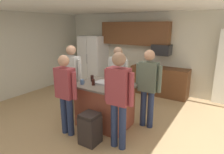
{
  "coord_description": "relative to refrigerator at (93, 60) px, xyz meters",
  "views": [
    {
      "loc": [
        2.49,
        -3.39,
        2.19
      ],
      "look_at": [
        0.24,
        0.19,
        1.05
      ],
      "focal_mm": 30.89,
      "sensor_mm": 36.0,
      "label": 1
    }
  ],
  "objects": [
    {
      "name": "person_guest_right",
      "position": [
        2.92,
        -3.07,
        0.12
      ],
      "size": [
        0.57,
        0.23,
        1.77
      ],
      "rotation": [
        0.0,
        0.0,
        2.44
      ],
      "color": "#232D4C",
      "rests_on": "ground"
    },
    {
      "name": "cabinet_run_lower",
      "position": [
        2.6,
        0.1,
        -0.46
      ],
      "size": [
        1.8,
        0.63,
        0.9
      ],
      "color": "brown",
      "rests_on": "ground"
    },
    {
      "name": "glass_short_whisky",
      "position": [
        2.5,
        -2.54,
        0.11
      ],
      "size": [
        0.07,
        0.07,
        0.12
      ],
      "color": "black",
      "rests_on": "kitchen_island"
    },
    {
      "name": "mug_ceramic_white",
      "position": [
        2.33,
        -2.24,
        0.1
      ],
      "size": [
        0.13,
        0.09,
        0.1
      ],
      "color": "white",
      "rests_on": "kitchen_island"
    },
    {
      "name": "mug_blue_stoneware",
      "position": [
        1.82,
        -2.75,
        0.1
      ],
      "size": [
        0.12,
        0.08,
        0.11
      ],
      "color": "#4C6B99",
      "rests_on": "kitchen_island"
    },
    {
      "name": "person_guest_left",
      "position": [
        1.27,
        -2.46,
        0.1
      ],
      "size": [
        0.57,
        0.23,
        1.74
      ],
      "rotation": [
        0.0,
        0.0,
        -0.03
      ],
      "color": "tan",
      "rests_on": "ground"
    },
    {
      "name": "trash_bin",
      "position": [
        2.4,
        -3.24,
        -0.61
      ],
      "size": [
        0.34,
        0.34,
        0.61
      ],
      "color": "black",
      "rests_on": "ground"
    },
    {
      "name": "tumbler_amber",
      "position": [
        2.61,
        -2.63,
        0.12
      ],
      "size": [
        0.06,
        0.06,
        0.14
      ],
      "color": "black",
      "rests_on": "kitchen_island"
    },
    {
      "name": "kitchen_island",
      "position": [
        2.24,
        -2.49,
        -0.42
      ],
      "size": [
        1.23,
        0.93,
        0.95
      ],
      "color": "brown",
      "rests_on": "ground"
    },
    {
      "name": "side_wall_left",
      "position": [
        -1.2,
        -2.38,
        0.39
      ],
      "size": [
        0.1,
        5.6,
        2.6
      ],
      "primitive_type": "cube",
      "color": "beige",
      "rests_on": "ground"
    },
    {
      "name": "ceiling",
      "position": [
        2.0,
        -2.38,
        1.69
      ],
      "size": [
        7.04,
        7.04,
        0.0
      ],
      "primitive_type": "plane",
      "color": "white"
    },
    {
      "name": "refrigerator",
      "position": [
        0.0,
        0.0,
        0.0
      ],
      "size": [
        0.93,
        0.76,
        1.81
      ],
      "color": "white",
      "rests_on": "ground"
    },
    {
      "name": "person_host_foreground",
      "position": [
        1.8,
        -3.23,
        0.04
      ],
      "size": [
        0.57,
        0.22,
        1.65
      ],
      "rotation": [
        0.0,
        0.0,
        1.04
      ],
      "color": "#232D4C",
      "rests_on": "ground"
    },
    {
      "name": "microwave_over_range",
      "position": [
        2.6,
        0.12,
        0.54
      ],
      "size": [
        0.56,
        0.4,
        0.32
      ],
      "primitive_type": "cube",
      "color": "black"
    },
    {
      "name": "back_wall",
      "position": [
        2.0,
        0.42,
        0.39
      ],
      "size": [
        6.4,
        0.1,
        2.6
      ],
      "primitive_type": "cube",
      "color": "beige",
      "rests_on": "ground"
    },
    {
      "name": "glass_pilsner",
      "position": [
        1.86,
        -2.44,
        0.12
      ],
      "size": [
        0.07,
        0.07,
        0.14
      ],
      "color": "black",
      "rests_on": "kitchen_island"
    },
    {
      "name": "floor",
      "position": [
        2.0,
        -2.38,
        -0.91
      ],
      "size": [
        7.04,
        7.04,
        0.0
      ],
      "primitive_type": "plane",
      "color": "tan",
      "rests_on": "ground"
    },
    {
      "name": "serving_tray",
      "position": [
        2.23,
        -2.46,
        0.07
      ],
      "size": [
        0.44,
        0.3,
        0.04
      ],
      "color": "#B7B7BC",
      "rests_on": "kitchen_island"
    },
    {
      "name": "glass_stout_tall",
      "position": [
        2.56,
        -2.42,
        0.11
      ],
      "size": [
        0.07,
        0.07,
        0.12
      ],
      "color": "black",
      "rests_on": "kitchen_island"
    },
    {
      "name": "cabinet_run_upper",
      "position": [
        1.6,
        0.22,
        1.02
      ],
      "size": [
        2.4,
        0.38,
        0.75
      ],
      "color": "brown"
    },
    {
      "name": "person_elder_center",
      "position": [
        2.09,
        -1.69,
        0.06
      ],
      "size": [
        0.57,
        0.22,
        1.68
      ],
      "rotation": [
        0.0,
        0.0,
        -1.39
      ],
      "color": "#383842",
      "rests_on": "ground"
    },
    {
      "name": "glass_dark_ale",
      "position": [
        2.06,
        -2.67,
        0.11
      ],
      "size": [
        0.07,
        0.07,
        0.13
      ],
      "color": "black",
      "rests_on": "kitchen_island"
    },
    {
      "name": "person_guest_by_door",
      "position": [
        3.06,
        -2.07,
        0.08
      ],
      "size": [
        0.57,
        0.23,
        1.71
      ],
      "rotation": [
        0.0,
        0.0,
        -2.66
      ],
      "color": "#232D4C",
      "rests_on": "ground"
    }
  ]
}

